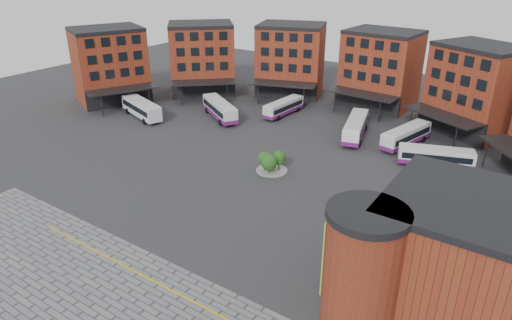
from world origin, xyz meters
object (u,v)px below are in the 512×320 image
Objects in this scene: bus_f at (436,157)px; blue_car at (344,279)px; tree_island at (271,161)px; bus_c at (284,107)px; bus_a at (141,107)px; bus_d at (356,127)px; bus_e at (406,136)px; bus_b at (220,109)px.

bus_f is 30.65m from blue_car.
tree_island is 23.46m from bus_f.
bus_f is (29.44, -7.27, 0.03)m from bus_c.
bus_c is at bearing -34.60° from bus_a.
bus_d is 1.07× the size of bus_e.
bus_d is at bearing 42.68° from blue_car.
tree_island is 32.56m from bus_a.
bus_c is at bearing 58.84° from blue_car.
tree_island is at bearing -93.35° from bus_b.
bus_b is 48.38m from blue_car.
blue_car is at bearing -19.76° from bus_f.
bus_e is at bearing -6.53° from bus_d.
bus_a is 14.40m from bus_b.
bus_b is (-19.86, 13.85, 0.08)m from tree_island.
bus_d is 8.04m from bus_e.
bus_c reaches higher than blue_car.
bus_b is 2.84× the size of blue_car.
bus_c is at bearing -123.43° from bus_f.
bus_e is (23.51, -1.88, 0.13)m from bus_c.
bus_a is 1.13× the size of bus_f.
blue_car is (5.82, -36.03, -1.00)m from bus_e.
bus_f is at bearing 20.90° from blue_car.
blue_car is (-0.11, -30.63, -0.90)m from bus_f.
bus_b reaches higher than bus_c.
bus_d reaches higher than tree_island.
bus_b is 24.80m from bus_d.
tree_island is at bearing -70.90° from bus_f.
bus_f is 2.63× the size of blue_car.
bus_c is 0.85× the size of bus_d.
bus_c is (8.74, 8.08, -0.24)m from bus_b.
bus_a is 26.20m from bus_c.
bus_d is 14.52m from bus_f.
tree_island is at bearing 69.84° from blue_car.
bus_e is (44.37, 13.96, -0.28)m from bus_a.
bus_c is 30.33m from bus_f.
bus_e reaches higher than tree_island.
bus_f reaches higher than blue_car.
bus_b is 1.08× the size of bus_f.
bus_d is 37.50m from blue_car.
blue_car is (18.21, -15.98, -1.02)m from tree_island.
bus_e is (32.25, 6.19, -0.11)m from bus_b.
bus_a reaches higher than bus_c.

